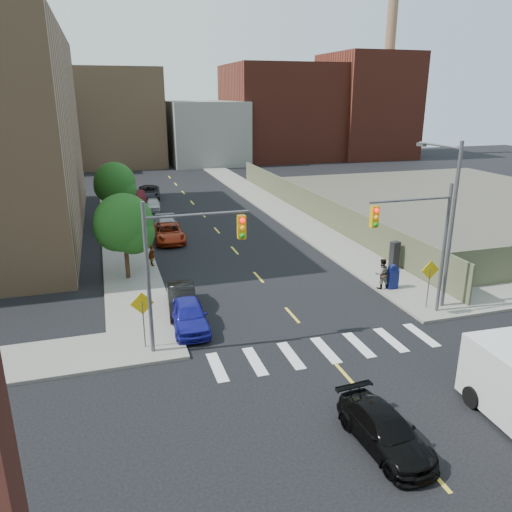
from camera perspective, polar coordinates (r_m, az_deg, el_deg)
ground at (r=20.45m, az=12.56°, el=-15.67°), size 160.00×160.00×0.00m
sidewalk_nw at (r=57.17m, az=-15.65°, el=6.19°), size 3.50×73.00×0.15m
sidewalk_ne at (r=59.55m, az=-0.50°, el=7.31°), size 3.50×73.00×0.15m
fence_north at (r=47.49m, az=6.35°, el=5.87°), size 0.12×44.00×2.50m
gravel_lot at (r=58.97m, az=22.26°, el=5.81°), size 36.00×42.00×0.06m
bg_bldg_west at (r=85.72m, az=-26.52°, el=12.78°), size 14.00×18.00×12.00m
bg_bldg_midwest at (r=86.69m, az=-15.68°, el=15.00°), size 14.00×16.00×15.00m
bg_bldg_center at (r=86.47m, az=-5.92°, el=13.88°), size 12.00×16.00×10.00m
bg_bldg_east at (r=91.99m, az=2.68°, el=16.07°), size 18.00×18.00×16.00m
bg_bldg_fareast at (r=96.75m, az=12.45°, el=16.38°), size 14.00×16.00×18.00m
smokestack at (r=98.77m, az=14.80°, el=19.15°), size 1.80×1.80×28.00m
signal_nw at (r=21.83m, az=-8.44°, el=0.04°), size 4.59×0.30×7.00m
signal_ne at (r=26.29m, az=18.28°, el=2.42°), size 4.59×0.30×7.00m
streetlight_ne at (r=28.13m, az=21.09°, el=4.56°), size 0.25×3.70×9.00m
warn_sign_nw at (r=23.03m, az=-12.83°, el=-6.01°), size 1.06×0.06×2.83m
warn_sign_ne at (r=28.11m, az=19.23°, el=-2.12°), size 1.06×0.06×2.83m
warn_sign_midwest at (r=35.79m, az=-14.67°, el=2.56°), size 1.06×0.06×2.83m
tree_west_near at (r=31.59m, az=-14.86°, el=3.30°), size 3.66×3.64×5.52m
tree_west_far at (r=46.27m, az=-15.82°, el=7.79°), size 3.66×3.64×5.52m
parked_car_blue at (r=25.21m, az=-7.70°, el=-6.67°), size 1.86×4.32×1.46m
parked_car_black at (r=27.27m, az=-8.51°, el=-4.84°), size 1.80×4.26×1.37m
parked_car_red at (r=40.19m, az=-9.96°, el=2.63°), size 2.35×5.00×1.38m
parked_car_silver at (r=41.98m, az=-10.16°, el=3.29°), size 2.24×4.90×1.39m
parked_car_white at (r=51.33m, az=-11.71°, el=5.79°), size 1.76×3.71×1.23m
parked_car_maroon at (r=55.56m, az=-13.30°, el=6.63°), size 1.49×3.89×1.26m
parked_car_grey at (r=57.38m, az=-12.15°, el=7.14°), size 2.84×5.31×1.42m
black_sedan at (r=17.98m, az=14.51°, el=-18.73°), size 2.01×4.31×1.22m
mailbox at (r=30.68m, az=15.34°, el=-2.31°), size 0.62×0.48×1.47m
payphone at (r=34.07m, az=15.54°, el=0.09°), size 0.62×0.53×1.85m
pedestrian_west at (r=34.19m, az=-11.86°, el=0.48°), size 0.55×0.75×1.90m
pedestrian_east at (r=30.43m, az=14.17°, el=-1.97°), size 0.91×0.72×1.83m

